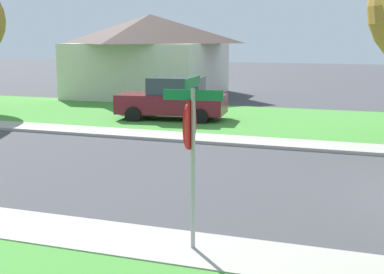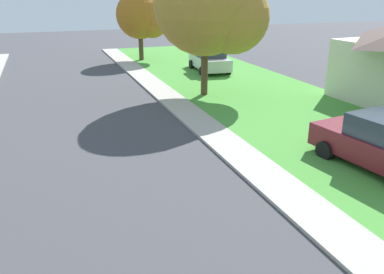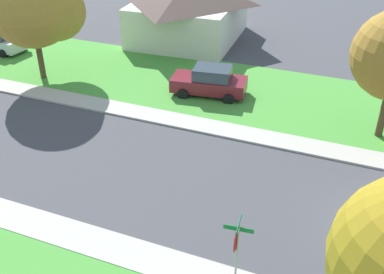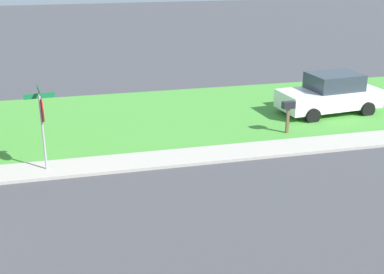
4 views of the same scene
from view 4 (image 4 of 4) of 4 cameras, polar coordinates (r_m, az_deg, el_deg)
The scene contains 5 objects.
sidewalk_west at distance 18.23m, azimuth 7.52°, elevation -1.43°, with size 1.40×56.00×0.10m, color #ADA89E.
lawn_west at distance 22.42m, azimuth 3.18°, elevation 2.79°, with size 8.00×56.00×0.08m, color #479338.
stop_sign_far_corner at distance 16.46m, azimuth -16.22°, elevation 2.34°, with size 0.92×0.92×2.77m.
car_white_far_down_street at distance 22.78m, azimuth 15.02°, elevation 4.59°, with size 2.36×4.46×1.76m.
mailbox at distance 19.74m, azimuth 10.58°, elevation 3.02°, with size 0.28×0.50×1.31m.
Camera 4 is at (11.04, 5.59, 6.64)m, focal length 48.29 mm.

